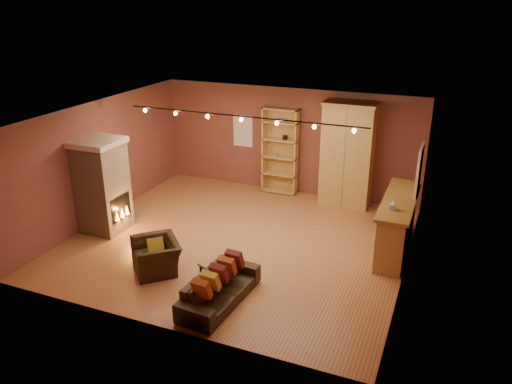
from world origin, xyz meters
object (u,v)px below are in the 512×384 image
at_px(bookcase, 281,150).
at_px(armchair, 156,251).
at_px(fireplace, 102,186).
at_px(armoire, 347,155).
at_px(bar_counter, 397,224).
at_px(loveseat, 219,283).
at_px(coffee_table, 218,266).

height_order(bookcase, armchair, bookcase).
distance_m(fireplace, armoire, 5.87).
height_order(bar_counter, armchair, bar_counter).
xyz_separation_m(armoire, armchair, (-2.62, -4.65, -0.90)).
relative_size(loveseat, coffee_table, 2.68).
relative_size(fireplace, bookcase, 0.92).
bearing_deg(armoire, fireplace, -143.21).
bearing_deg(bookcase, loveseat, -81.52).
relative_size(bookcase, bar_counter, 0.95).
xyz_separation_m(fireplace, armchair, (2.08, -1.13, -0.64)).
relative_size(armoire, armchair, 2.36).
bearing_deg(armoire, coffee_table, -106.00).
height_order(armoire, loveseat, armoire).
distance_m(fireplace, armchair, 2.45).
bearing_deg(armchair, fireplace, -162.70).
xyz_separation_m(fireplace, bookcase, (2.88, 3.73, 0.11)).
height_order(armchair, coffee_table, armchair).
bearing_deg(fireplace, armchair, -28.61).
height_order(fireplace, coffee_table, fireplace).
distance_m(loveseat, armchair, 1.69).
bearing_deg(bookcase, armchair, -99.45).
height_order(fireplace, bar_counter, fireplace).
xyz_separation_m(bar_counter, armchair, (-4.17, -2.60, -0.17)).
distance_m(bar_counter, armchair, 4.91).
xyz_separation_m(bookcase, armchair, (-0.81, -4.86, -0.75)).
bearing_deg(loveseat, bar_counter, -34.96).
relative_size(fireplace, loveseat, 1.15).
relative_size(fireplace, bar_counter, 0.87).
distance_m(fireplace, loveseat, 4.10).
bearing_deg(fireplace, loveseat, -24.08).
distance_m(bookcase, armoire, 1.83).
bearing_deg(bookcase, bar_counter, -33.94).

